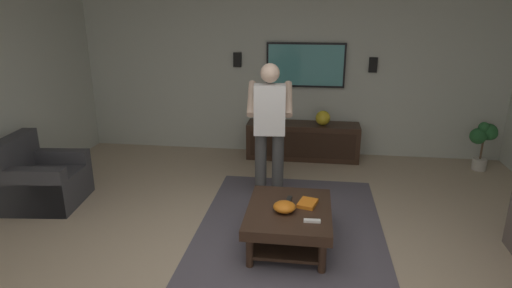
{
  "coord_description": "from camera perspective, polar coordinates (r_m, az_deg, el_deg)",
  "views": [
    {
      "loc": [
        -3.14,
        -0.39,
        2.22
      ],
      "look_at": [
        0.68,
        0.14,
        0.98
      ],
      "focal_mm": 29.68,
      "sensor_mm": 36.0,
      "label": 1
    }
  ],
  "objects": [
    {
      "name": "tv",
      "position": [
        6.55,
        6.7,
        10.52
      ],
      "size": [
        0.05,
        1.19,
        0.67
      ],
      "rotation": [
        0.0,
        0.0,
        3.14
      ],
      "color": "black"
    },
    {
      "name": "potted_plant_short",
      "position": [
        6.75,
        28.38,
        0.66
      ],
      "size": [
        0.26,
        0.37,
        0.72
      ],
      "color": "#B7B2A8",
      "rests_on": "ground"
    },
    {
      "name": "wall_speaker_left",
      "position": [
        6.62,
        15.51,
        10.24
      ],
      "size": [
        0.06,
        0.12,
        0.22
      ],
      "primitive_type": "cube",
      "color": "black"
    },
    {
      "name": "armchair",
      "position": [
        5.6,
        -26.89,
        -4.52
      ],
      "size": [
        0.88,
        0.89,
        0.82
      ],
      "rotation": [
        0.0,
        0.0,
        -1.46
      ],
      "color": "#38383D",
      "rests_on": "ground"
    },
    {
      "name": "ground_plane",
      "position": [
        3.87,
        0.69,
        -17.23
      ],
      "size": [
        8.15,
        8.15,
        0.0
      ],
      "primitive_type": "plane",
      "color": "tan"
    },
    {
      "name": "media_console",
      "position": [
        6.55,
        6.3,
        0.42
      ],
      "size": [
        0.45,
        1.7,
        0.55
      ],
      "rotation": [
        0.0,
        0.0,
        3.14
      ],
      "color": "#332116",
      "rests_on": "ground"
    },
    {
      "name": "remote_black",
      "position": [
        4.24,
        4.44,
        -7.52
      ],
      "size": [
        0.15,
        0.06,
        0.02
      ],
      "primitive_type": "cube",
      "rotation": [
        0.0,
        0.0,
        6.16
      ],
      "color": "black",
      "rests_on": "coffee_table"
    },
    {
      "name": "wall_speaker_right",
      "position": [
        6.66,
        -2.52,
        11.27
      ],
      "size": [
        0.06,
        0.12,
        0.22
      ],
      "primitive_type": "cube",
      "color": "black"
    },
    {
      "name": "wall_back_tv",
      "position": [
        6.65,
        4.49,
        10.75
      ],
      "size": [
        0.1,
        6.7,
        2.82
      ],
      "primitive_type": "cube",
      "color": "#B2B7AD",
      "rests_on": "ground"
    },
    {
      "name": "vase_round",
      "position": [
        6.41,
        9.01,
        3.49
      ],
      "size": [
        0.22,
        0.22,
        0.22
      ],
      "primitive_type": "sphere",
      "color": "gold",
      "rests_on": "media_console"
    },
    {
      "name": "person_standing",
      "position": [
        4.95,
        1.83,
        2.71
      ],
      "size": [
        0.57,
        0.57,
        1.64
      ],
      "rotation": [
        0.0,
        0.0,
        0.09
      ],
      "color": "#3F3F3F",
      "rests_on": "ground"
    },
    {
      "name": "area_rug",
      "position": [
        4.46,
        4.53,
        -12.02
      ],
      "size": [
        2.94,
        1.93,
        0.01
      ],
      "primitive_type": "cube",
      "color": "#514C56",
      "rests_on": "ground"
    },
    {
      "name": "remote_white",
      "position": [
        3.87,
        7.57,
        -10.23
      ],
      "size": [
        0.05,
        0.15,
        0.02
      ],
      "primitive_type": "cube",
      "rotation": [
        0.0,
        0.0,
        1.61
      ],
      "color": "white",
      "rests_on": "coffee_table"
    },
    {
      "name": "coffee_table",
      "position": [
        4.15,
        4.45,
        -9.92
      ],
      "size": [
        1.0,
        0.8,
        0.4
      ],
      "color": "#332116",
      "rests_on": "ground"
    },
    {
      "name": "book",
      "position": [
        4.17,
        6.96,
        -7.94
      ],
      "size": [
        0.25,
        0.21,
        0.04
      ],
      "primitive_type": "cube",
      "rotation": [
        0.0,
        0.0,
        2.88
      ],
      "color": "orange",
      "rests_on": "coffee_table"
    },
    {
      "name": "bowl",
      "position": [
        4.02,
        3.86,
        -8.44
      ],
      "size": [
        0.21,
        0.21,
        0.1
      ],
      "primitive_type": "ellipsoid",
      "color": "orange",
      "rests_on": "coffee_table"
    }
  ]
}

